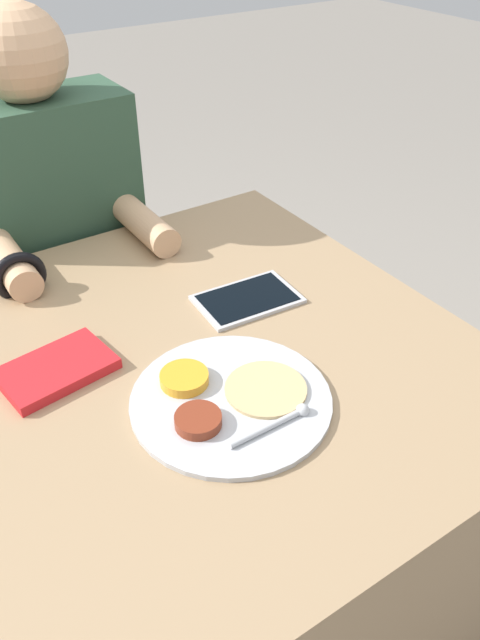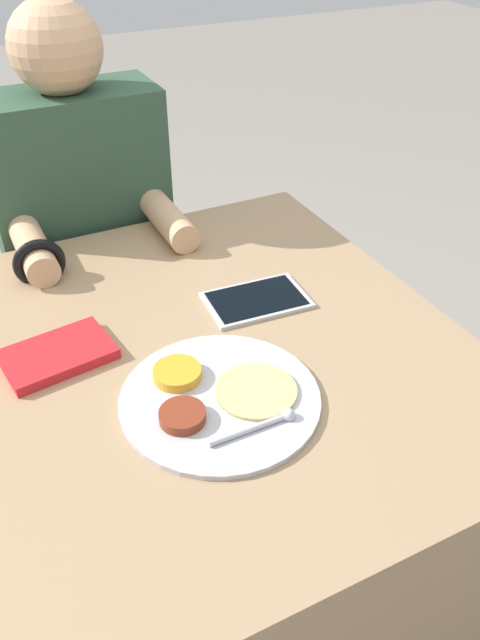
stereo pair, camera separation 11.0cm
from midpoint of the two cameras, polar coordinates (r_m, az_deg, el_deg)
The scene contains 6 objects.
ground_plane at distance 1.68m, azimuth -0.98°, elevation -22.14°, with size 12.00×12.00×0.00m, color gray.
dining_table at distance 1.39m, azimuth -1.13°, elevation -14.35°, with size 0.96×1.02×0.72m.
thali_tray at distance 1.03m, azimuth 1.01°, elevation -7.22°, with size 0.33×0.33×0.03m.
red_notebook at distance 1.14m, azimuth -13.67°, elevation -3.25°, with size 0.20×0.15×0.02m.
tablet_device at distance 1.25m, azimuth 4.02°, elevation 1.75°, with size 0.21×0.14×0.01m.
person_diner at distance 1.70m, azimuth -11.65°, elevation 5.06°, with size 0.42×0.42×1.22m.
Camera 2 is at (-0.32, -0.83, 1.44)m, focal length 35.00 mm.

